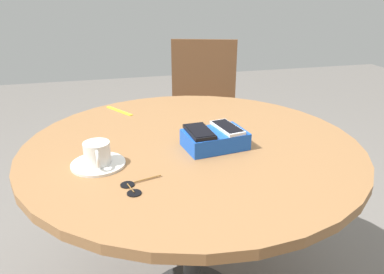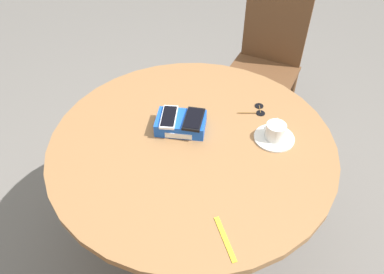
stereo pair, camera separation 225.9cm
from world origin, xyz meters
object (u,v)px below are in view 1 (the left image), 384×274
phone_black (199,131)px  coffee_cup (97,153)px  sunglasses (133,188)px  phone_box (215,139)px  phone_white (227,127)px  round_table (192,163)px  saucer (98,164)px  lanyard_strap (119,111)px  chair_near_window (203,116)px

phone_black → coffee_cup: bearing=7.4°
sunglasses → phone_box: bearing=-145.1°
phone_white → coffee_cup: size_ratio=1.37×
phone_white → coffee_cup: bearing=7.5°
round_table → saucer: saucer is taller
round_table → phone_white: (-0.11, 0.05, 0.14)m
phone_black → phone_box: bearing=-178.0°
round_table → sunglasses: 0.36m
phone_box → lanyard_strap: 0.54m
chair_near_window → coffee_cup: bearing=59.1°
round_table → phone_white: 0.18m
saucer → chair_near_window: chair_near_window is taller
phone_black → coffee_cup: 0.33m
lanyard_strap → phone_black: bearing=116.4°
round_table → phone_white: bearing=157.4°
saucer → sunglasses: (-0.09, 0.16, -0.00)m
lanyard_strap → round_table: bearing=118.7°
phone_box → phone_black: bearing=2.0°
round_table → chair_near_window: size_ratio=1.27×
coffee_cup → round_table: bearing=-162.1°
phone_white → saucer: bearing=7.2°
phone_white → coffee_cup: (0.43, 0.06, -0.02)m
round_table → chair_near_window: bearing=-107.9°
phone_black → saucer: size_ratio=0.87×
lanyard_strap → sunglasses: 0.67m
phone_box → phone_black: (0.05, 0.00, 0.03)m
phone_black → chair_near_window: chair_near_window is taller
coffee_cup → sunglasses: bearing=118.5°
sunglasses → phone_black: bearing=-139.7°
phone_box → phone_white: bearing=-165.4°
phone_white → saucer: size_ratio=0.91×
phone_white → chair_near_window: (-0.19, -0.98, -0.31)m
phone_box → sunglasses: 0.36m
phone_black → coffee_cup: coffee_cup is taller
phone_box → coffee_cup: size_ratio=1.99×
phone_white → chair_near_window: bearing=-101.0°
saucer → phone_black: bearing=-173.1°
coffee_cup → sunglasses: 0.19m
coffee_cup → lanyard_strap: 0.52m
phone_box → coffee_cup: bearing=6.6°
phone_black → sunglasses: 0.32m
round_table → lanyard_strap: 0.47m
phone_black → coffee_cup: size_ratio=1.31×
round_table → phone_box: bearing=137.7°
phone_white → lanyard_strap: phone_white is taller
lanyard_strap → chair_near_window: 0.78m
phone_box → lanyard_strap: phone_box is taller
coffee_cup → lanyard_strap: (-0.10, -0.51, -0.04)m
chair_near_window → phone_box: bearing=76.6°
phone_box → chair_near_window: chair_near_window is taller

